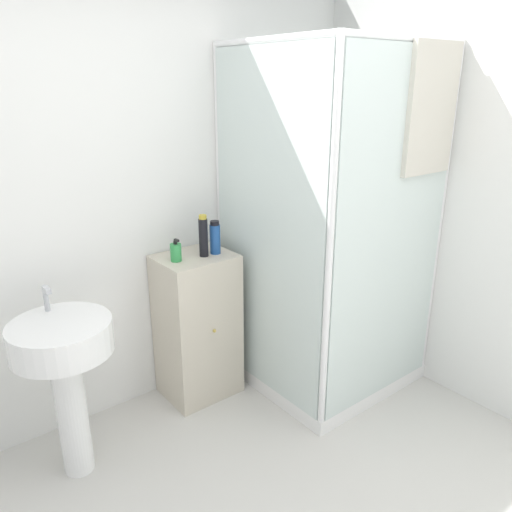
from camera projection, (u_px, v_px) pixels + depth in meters
wall_back at (107, 202)px, 2.70m from camera, size 6.40×0.06×2.50m
shower_enclosure at (328, 302)px, 3.14m from camera, size 0.98×1.01×2.08m
vanity_cabinet at (198, 326)px, 3.05m from camera, size 0.44×0.38×0.91m
sink at (65, 362)px, 2.35m from camera, size 0.47×0.47×0.96m
soap_dispenser at (176, 252)px, 2.80m from camera, size 0.06×0.06×0.13m
shampoo_bottle_tall_black at (203, 236)px, 2.85m from camera, size 0.05×0.05×0.25m
shampoo_bottle_blue at (215, 238)px, 2.91m from camera, size 0.06×0.06×0.20m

